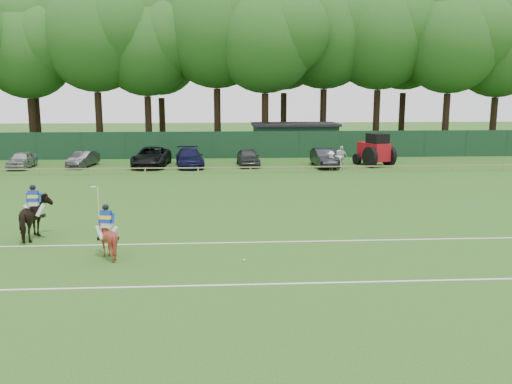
{
  "coord_description": "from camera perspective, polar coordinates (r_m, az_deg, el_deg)",
  "views": [
    {
      "loc": [
        -1.11,
        -23.05,
        6.42
      ],
      "look_at": [
        0.5,
        3.0,
        1.4
      ],
      "focal_mm": 38.0,
      "sensor_mm": 36.0,
      "label": 1
    }
  ],
  "objects": [
    {
      "name": "horse_chestnut",
      "position": [
        21.58,
        -15.39,
        -4.73
      ],
      "size": [
        1.47,
        1.59,
        1.51
      ],
      "primitive_type": "imported",
      "rotation": [
        0.0,
        0.0,
        2.94
      ],
      "color": "maroon",
      "rests_on": "ground"
    },
    {
      "name": "spectator_left",
      "position": [
        43.49,
        7.9,
        3.29
      ],
      "size": [
        1.11,
        0.88,
        1.5
      ],
      "primitive_type": "imported",
      "rotation": [
        0.0,
        0.0,
        -0.38
      ],
      "color": "white",
      "rests_on": "ground"
    },
    {
      "name": "tree_row",
      "position": [
        58.49,
        -0.47,
        4.58
      ],
      "size": [
        96.0,
        12.0,
        21.0
      ],
      "primitive_type": null,
      "color": "#26561C",
      "rests_on": "ground"
    },
    {
      "name": "sedan_navy",
      "position": [
        45.28,
        -7.0,
        3.62
      ],
      "size": [
        2.76,
        5.43,
        1.51
      ],
      "primitive_type": "imported",
      "rotation": [
        0.0,
        0.0,
        0.13
      ],
      "color": "#101033",
      "rests_on": "ground"
    },
    {
      "name": "pitch_lines",
      "position": [
        20.61,
        -0.27,
        -7.25
      ],
      "size": [
        60.0,
        5.1,
        0.01
      ],
      "color": "silver",
      "rests_on": "ground"
    },
    {
      "name": "spectator_mid",
      "position": [
        44.19,
        8.95,
        3.62
      ],
      "size": [
        1.12,
        0.53,
        1.86
      ],
      "primitive_type": "imported",
      "rotation": [
        0.0,
        0.0,
        0.07
      ],
      "color": "beige",
      "rests_on": "ground"
    },
    {
      "name": "pitch_rail",
      "position": [
        41.5,
        -1.97,
        2.6
      ],
      "size": [
        62.1,
        0.1,
        0.5
      ],
      "color": "#997F5B",
      "rests_on": "ground"
    },
    {
      "name": "estate_black",
      "position": [
        45.18,
        7.21,
        3.6
      ],
      "size": [
        1.77,
        4.67,
        1.52
      ],
      "primitive_type": "imported",
      "rotation": [
        0.0,
        0.0,
        0.03
      ],
      "color": "black",
      "rests_on": "ground"
    },
    {
      "name": "utility_shed",
      "position": [
        53.75,
        4.1,
        5.64
      ],
      "size": [
        8.4,
        4.4,
        3.04
      ],
      "color": "#14331E",
      "rests_on": "ground"
    },
    {
      "name": "sedan_silver",
      "position": [
        48.08,
        -23.41,
        3.14
      ],
      "size": [
        1.71,
        4.05,
        1.37
      ],
      "primitive_type": "imported",
      "rotation": [
        0.0,
        0.0,
        0.02
      ],
      "color": "#A0A3A5",
      "rests_on": "ground"
    },
    {
      "name": "rider_chestnut",
      "position": [
        21.4,
        -15.51,
        -2.92
      ],
      "size": [
        0.93,
        0.68,
        2.05
      ],
      "rotation": [
        0.0,
        0.0,
        2.94
      ],
      "color": "silver",
      "rests_on": "ground"
    },
    {
      "name": "suv_black",
      "position": [
        45.84,
        -10.96,
        3.65
      ],
      "size": [
        2.93,
        5.89,
        1.6
      ],
      "primitive_type": "imported",
      "rotation": [
        0.0,
        0.0,
        -0.05
      ],
      "color": "black",
      "rests_on": "ground"
    },
    {
      "name": "rider_dark",
      "position": [
        24.95,
        -22.38,
        -0.76
      ],
      "size": [
        0.94,
        0.38,
        1.41
      ],
      "rotation": [
        0.0,
        0.0,
        3.16
      ],
      "color": "silver",
      "rests_on": "ground"
    },
    {
      "name": "spectator_right",
      "position": [
        44.07,
        8.7,
        3.4
      ],
      "size": [
        0.8,
        0.57,
        1.55
      ],
      "primitive_type": "imported",
      "rotation": [
        0.0,
        0.0,
        0.11
      ],
      "color": "beige",
      "rests_on": "ground"
    },
    {
      "name": "hatch_grey",
      "position": [
        45.47,
        -0.84,
        3.7
      ],
      "size": [
        1.97,
        4.38,
        1.46
      ],
      "primitive_type": "imported",
      "rotation": [
        0.0,
        0.0,
        0.06
      ],
      "color": "#323335",
      "rests_on": "ground"
    },
    {
      "name": "perimeter_fence",
      "position": [
        50.33,
        -2.27,
        4.98
      ],
      "size": [
        92.08,
        0.08,
        2.5
      ],
      "color": "#14351E",
      "rests_on": "ground"
    },
    {
      "name": "polo_ball",
      "position": [
        20.56,
        -1.24,
        -7.17
      ],
      "size": [
        0.09,
        0.09,
        0.09
      ],
      "primitive_type": "sphere",
      "color": "silver",
      "rests_on": "ground"
    },
    {
      "name": "sedan_grey",
      "position": [
        47.08,
        -17.73,
        3.32
      ],
      "size": [
        2.03,
        4.07,
        1.28
      ],
      "primitive_type": "imported",
      "rotation": [
        0.0,
        0.0,
        -0.18
      ],
      "color": "#2A292C",
      "rests_on": "ground"
    },
    {
      "name": "ground",
      "position": [
        23.95,
        -0.75,
        -4.66
      ],
      "size": [
        160.0,
        160.0,
        0.0
      ],
      "primitive_type": "plane",
      "color": "#1E4C14",
      "rests_on": "ground"
    },
    {
      "name": "tractor",
      "position": [
        46.46,
        12.42,
        4.29
      ],
      "size": [
        3.19,
        3.8,
        2.73
      ],
      "rotation": [
        0.0,
        0.0,
        0.37
      ],
      "color": "maroon",
      "rests_on": "ground"
    },
    {
      "name": "horse_dark",
      "position": [
        25.13,
        -22.24,
        -2.55
      ],
      "size": [
        1.04,
        2.23,
        1.87
      ],
      "primitive_type": "imported",
      "rotation": [
        0.0,
        0.0,
        3.16
      ],
      "color": "black",
      "rests_on": "ground"
    }
  ]
}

